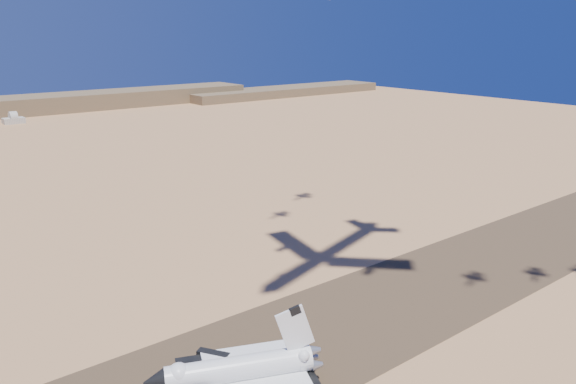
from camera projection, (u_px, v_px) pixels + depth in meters
ground at (292, 346)px, 157.03m from camera, size 1200.00×1200.00×0.00m
runway at (292, 346)px, 157.02m from camera, size 600.00×50.00×0.06m
ridgeline at (26, 108)px, 590.78m from camera, size 960.00×90.00×18.00m
shuttle at (238, 371)px, 135.42m from camera, size 43.94×36.88×21.38m
crew_a at (283, 384)px, 138.64m from camera, size 0.67×0.79×1.83m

